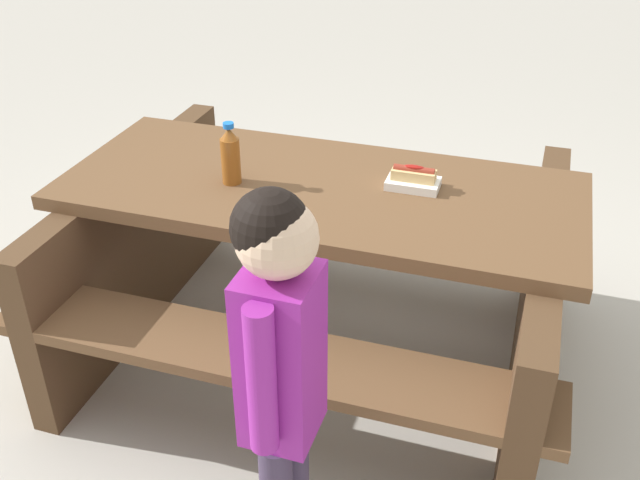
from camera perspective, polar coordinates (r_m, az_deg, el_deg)
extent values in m
plane|color=#B7B2A8|center=(2.94, 0.00, -8.79)|extent=(30.00, 30.00, 0.00)
cube|color=brown|center=(2.54, 0.00, 3.87)|extent=(1.94, 1.21, 0.05)
cube|color=brown|center=(3.15, 3.09, 3.53)|extent=(1.81, 0.75, 0.04)
cube|color=brown|center=(2.26, -4.36, -9.07)|extent=(1.81, 0.75, 0.04)
cube|color=#4D3520|center=(2.65, 16.41, -5.90)|extent=(0.47, 1.38, 0.70)
cube|color=#4D3520|center=(3.02, -14.24, -0.53)|extent=(0.47, 1.38, 0.70)
cylinder|color=brown|center=(2.53, -7.00, 6.16)|extent=(0.07, 0.07, 0.16)
cone|color=brown|center=(2.49, -7.15, 8.28)|extent=(0.06, 0.06, 0.04)
cylinder|color=blue|center=(2.47, -7.19, 8.90)|extent=(0.04, 0.04, 0.02)
cube|color=white|center=(2.52, 7.30, 4.40)|extent=(0.20, 0.15, 0.03)
cube|color=#D8B272|center=(2.51, 7.35, 5.08)|extent=(0.16, 0.09, 0.04)
cylinder|color=maroon|center=(2.50, 7.37, 5.45)|extent=(0.14, 0.06, 0.03)
ellipsoid|color=maroon|center=(2.49, 7.39, 5.70)|extent=(0.07, 0.04, 0.01)
cube|color=purple|center=(1.72, -3.08, -9.09)|extent=(0.21, 0.22, 0.46)
cylinder|color=purple|center=(1.79, -1.76, -6.27)|extent=(0.07, 0.07, 0.39)
cylinder|color=purple|center=(1.62, -4.60, -10.95)|extent=(0.07, 0.07, 0.39)
sphere|color=beige|center=(1.53, -3.42, 0.17)|extent=(0.18, 0.18, 0.18)
sphere|color=black|center=(1.52, -3.92, 0.99)|extent=(0.17, 0.17, 0.17)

